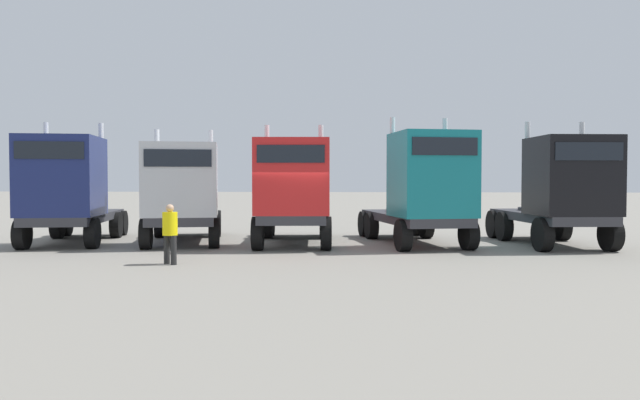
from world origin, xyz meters
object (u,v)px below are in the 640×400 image
at_px(semi_truck_red, 293,191).
at_px(semi_truck_silver, 183,193).
at_px(semi_truck_black, 562,191).
at_px(semi_truck_teal, 425,189).
at_px(visitor_in_hivis, 170,230).
at_px(semi_truck_navy, 67,189).

bearing_deg(semi_truck_red, semi_truck_silver, -96.91).
height_order(semi_truck_silver, semi_truck_black, semi_truck_black).
distance_m(semi_truck_silver, semi_truck_teal, 8.37).
xyz_separation_m(semi_truck_silver, semi_truck_teal, (8.36, 0.12, 0.13)).
bearing_deg(semi_truck_silver, semi_truck_teal, 76.46).
height_order(semi_truck_silver, visitor_in_hivis, semi_truck_silver).
bearing_deg(visitor_in_hivis, semi_truck_black, 144.94).
relative_size(semi_truck_teal, visitor_in_hivis, 4.21).
height_order(semi_truck_silver, semi_truck_teal, semi_truck_teal).
relative_size(semi_truck_navy, visitor_in_hivis, 4.00).
relative_size(semi_truck_red, semi_truck_black, 1.08).
relative_size(semi_truck_red, visitor_in_hivis, 4.06).
bearing_deg(semi_truck_red, visitor_in_hivis, -35.28).
distance_m(semi_truck_red, visitor_in_hivis, 5.50).
relative_size(semi_truck_black, visitor_in_hivis, 3.77).
distance_m(semi_truck_navy, semi_truck_teal, 12.31).
bearing_deg(semi_truck_navy, visitor_in_hivis, 37.76).
height_order(semi_truck_teal, visitor_in_hivis, semi_truck_teal).
height_order(semi_truck_navy, visitor_in_hivis, semi_truck_navy).
bearing_deg(semi_truck_navy, semi_truck_red, 80.60).
height_order(semi_truck_navy, semi_truck_silver, semi_truck_navy).
height_order(semi_truck_red, semi_truck_black, semi_truck_black).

